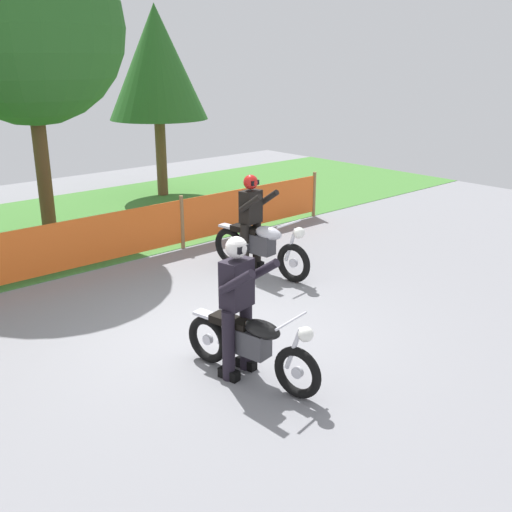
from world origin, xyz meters
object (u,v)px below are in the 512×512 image
rider_lead (252,219)px  rider_trailing (238,302)px  motorcycle_lead (261,246)px  motorcycle_trailing (251,344)px

rider_lead → rider_trailing: size_ratio=1.00×
motorcycle_lead → rider_lead: size_ratio=1.25×
motorcycle_trailing → rider_trailing: bearing=-179.4°
motorcycle_lead → motorcycle_trailing: 3.62m
motorcycle_trailing → motorcycle_lead: bearing=125.5°
motorcycle_lead → rider_lead: (-0.03, 0.20, 0.43)m
motorcycle_lead → rider_trailing: rider_trailing is taller
rider_lead → rider_trailing: 3.64m
motorcycle_lead → rider_trailing: (-2.54, -2.43, 0.43)m
motorcycle_lead → rider_trailing: size_ratio=1.25×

